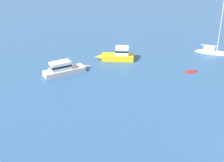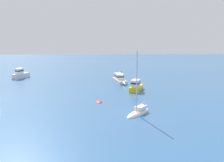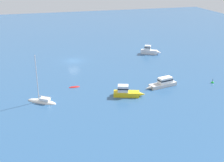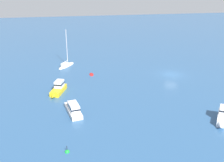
% 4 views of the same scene
% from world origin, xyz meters
% --- Properties ---
extents(dinghy, '(0.89, 2.14, 0.31)m').
position_xyz_m(dinghy, '(-16.90, 2.46, 0.00)').
color(dinghy, '#B21E1E').
rests_on(dinghy, ground).
extents(powerboat_1, '(2.86, 7.03, 2.29)m').
position_xyz_m(powerboat_1, '(-21.11, -14.25, 0.71)').
color(powerboat_1, silver).
rests_on(powerboat_1, ground).
extents(ketch, '(4.39, 5.38, 8.86)m').
position_xyz_m(ketch, '(-22.18, 8.93, 0.15)').
color(ketch, silver).
rests_on(ketch, ground).
extents(launch, '(3.07, 5.77, 2.08)m').
position_xyz_m(launch, '(-23.60, -5.94, 0.78)').
color(launch, yellow).
rests_on(launch, ground).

